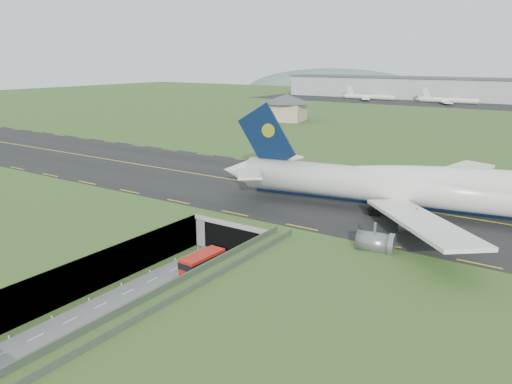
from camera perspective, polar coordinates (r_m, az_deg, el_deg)
The scene contains 10 objects.
ground at distance 84.02m, azimuth -6.16°, elevation -8.74°, with size 900.00×900.00×0.00m, color #406227.
airfield_deck at distance 82.86m, azimuth -6.21°, elevation -6.84°, with size 800.00×800.00×6.00m, color gray.
trench_road at distance 78.94m, azimuth -9.70°, elevation -10.42°, with size 12.00×75.00×0.20m, color slate.
taxiway at distance 107.87m, azimuth 5.05°, elevation 0.11°, with size 800.00×44.00×0.18m, color black.
tunnel_portal at distance 95.29m, azimuth 0.25°, elevation -3.58°, with size 17.00×22.30×6.00m.
guideway at distance 62.28m, azimuth -9.87°, elevation -12.34°, with size 3.00×53.00×7.05m.
jumbo_jet at distance 93.45m, azimuth 22.30°, elevation 0.04°, with size 93.28×59.67×20.00m.
shuttle_tram at distance 81.52m, azimuth -6.13°, elevation -8.12°, with size 3.38×8.24×3.30m.
service_building at distance 230.70m, azimuth 3.49°, elevation 9.89°, with size 26.56×26.56×12.25m.
cargo_terminal at distance 361.94m, azimuth 26.33°, elevation 10.36°, with size 320.00×67.00×15.60m.
Camera 1 is at (50.01, -58.50, 33.70)m, focal length 35.00 mm.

